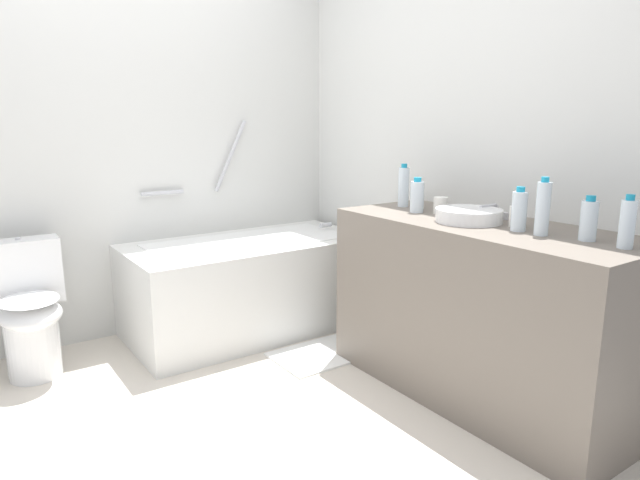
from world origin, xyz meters
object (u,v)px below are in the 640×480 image
water_bottle_0 (543,208)px  drinking_glass_0 (418,202)px  bathtub (250,282)px  drinking_glass_1 (440,205)px  water_bottle_1 (627,223)px  water_bottle_4 (589,220)px  water_bottle_3 (404,187)px  water_bottle_2 (417,196)px  toilet (28,310)px  water_bottle_5 (519,211)px  bath_mat (326,353)px  drinking_glass_2 (517,217)px  sink_basin (469,215)px  sink_faucet (494,212)px

water_bottle_0 → drinking_glass_0: water_bottle_0 is taller
bathtub → drinking_glass_1: bearing=-64.6°
water_bottle_1 → water_bottle_4: bearing=85.0°
water_bottle_3 → water_bottle_2: bearing=-112.8°
toilet → water_bottle_5: (1.77, -1.73, 0.61)m
drinking_glass_1 → water_bottle_0: bearing=-95.2°
toilet → water_bottle_1: bearing=41.1°
water_bottle_0 → water_bottle_3: size_ratio=1.03×
bath_mat → water_bottle_5: bearing=-72.8°
water_bottle_1 → drinking_glass_2: (0.02, 0.50, -0.05)m
sink_basin → sink_faucet: 0.18m
bathtub → water_bottle_2: 1.30m
toilet → water_bottle_3: (1.84, -0.92, 0.63)m
water_bottle_2 → drinking_glass_0: (0.09, 0.08, -0.04)m
water_bottle_5 → water_bottle_3: bearing=85.2°
water_bottle_4 → water_bottle_2: bearing=94.6°
sink_basin → drinking_glass_1: 0.25m
bathtub → water_bottle_2: (0.47, -1.03, 0.64)m
water_bottle_1 → water_bottle_4: (0.01, 0.16, -0.01)m
drinking_glass_1 → water_bottle_5: bearing=-96.3°
bathtub → bath_mat: size_ratio=2.51×
bathtub → bath_mat: bearing=-75.5°
sink_basin → water_bottle_3: size_ratio=1.31×
sink_basin → water_bottle_0: 0.39m
water_bottle_0 → water_bottle_3: bearing=85.7°
drinking_glass_1 → drinking_glass_2: (0.01, -0.46, 0.00)m
water_bottle_4 → drinking_glass_2: (0.01, 0.34, -0.04)m
sink_faucet → drinking_glass_1: drinking_glass_1 is taller
sink_faucet → bath_mat: sink_faucet is taller
sink_basin → water_bottle_2: water_bottle_2 is taller
water_bottle_1 → drinking_glass_2: size_ratio=2.16×
water_bottle_3 → water_bottle_4: 1.09m
bathtub → sink_basin: size_ratio=4.89×
water_bottle_0 → sink_faucet: bearing=65.5°
drinking_glass_0 → water_bottle_2: bearing=-138.7°
toilet → bath_mat: bearing=65.2°
water_bottle_4 → water_bottle_1: bearing=-95.0°
bathtub → water_bottle_2: size_ratio=8.38×
water_bottle_3 → bath_mat: 1.08m
bathtub → water_bottle_3: 1.21m
water_bottle_1 → bath_mat: size_ratio=0.34×
water_bottle_2 → water_bottle_3: bearing=67.2°
water_bottle_0 → water_bottle_5: (0.00, 0.11, -0.03)m
sink_basin → drinking_glass_0: (0.09, 0.43, 0.01)m
drinking_glass_0 → drinking_glass_2: (-0.01, -0.64, 0.01)m
toilet → drinking_glass_2: drinking_glass_2 is taller
water_bottle_0 → water_bottle_3: water_bottle_0 is taller
water_bottle_0 → drinking_glass_1: water_bottle_0 is taller
water_bottle_4 → drinking_glass_0: water_bottle_4 is taller
water_bottle_0 → water_bottle_5: size_ratio=1.27×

